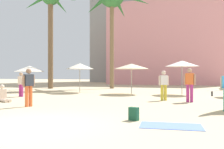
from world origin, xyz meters
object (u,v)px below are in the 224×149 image
at_px(person_near_left, 21,83).
at_px(cafe_umbrella_1, 80,66).
at_px(person_mid_center, 29,86).
at_px(person_far_right, 190,83).
at_px(person_mid_right, 3,96).
at_px(backpack, 134,114).
at_px(cafe_umbrella_0, 182,64).
at_px(beach_towel, 171,126).
at_px(cafe_umbrella_4, 131,66).
at_px(palm_tree_left, 51,7).
at_px(person_far_left, 164,84).
at_px(cafe_umbrella_2, 30,69).

bearing_deg(person_near_left, cafe_umbrella_1, 169.61).
relative_size(person_mid_center, person_far_right, 0.97).
relative_size(cafe_umbrella_1, person_mid_center, 1.37).
bearing_deg(person_mid_center, cafe_umbrella_1, -59.06).
bearing_deg(person_mid_right, person_mid_center, 0.02).
distance_m(backpack, person_near_left, 10.58).
xyz_separation_m(cafe_umbrella_0, beach_towel, (-0.39, -11.15, -2.25)).
bearing_deg(cafe_umbrella_1, person_mid_center, -82.16).
xyz_separation_m(cafe_umbrella_0, cafe_umbrella_4, (-3.64, -0.42, -0.18)).
xyz_separation_m(palm_tree_left, cafe_umbrella_1, (5.22, -4.41, -6.42)).
height_order(cafe_umbrella_4, person_far_left, cafe_umbrella_4).
bearing_deg(cafe_umbrella_1, cafe_umbrella_2, -177.95).
height_order(palm_tree_left, person_far_right, palm_tree_left).
relative_size(cafe_umbrella_2, backpack, 6.06).
relative_size(cafe_umbrella_2, cafe_umbrella_4, 0.97).
height_order(cafe_umbrella_1, backpack, cafe_umbrella_1).
distance_m(palm_tree_left, cafe_umbrella_1, 9.38).
relative_size(person_far_right, person_mid_right, 1.77).
xyz_separation_m(beach_towel, person_mid_center, (-6.37, 2.48, 0.95)).
distance_m(person_far_left, person_near_left, 9.21).
distance_m(beach_towel, person_far_right, 6.41).
height_order(cafe_umbrella_0, person_far_left, cafe_umbrella_0).
height_order(cafe_umbrella_1, person_far_left, cafe_umbrella_1).
xyz_separation_m(palm_tree_left, person_far_left, (12.12, -8.56, -7.63)).
height_order(cafe_umbrella_2, person_near_left, cafe_umbrella_2).
bearing_deg(palm_tree_left, person_far_right, -33.78).
bearing_deg(cafe_umbrella_0, backpack, -98.34).
height_order(cafe_umbrella_4, person_far_right, cafe_umbrella_4).
height_order(cafe_umbrella_0, person_far_right, cafe_umbrella_0).
bearing_deg(cafe_umbrella_0, cafe_umbrella_1, -178.23).
bearing_deg(cafe_umbrella_1, cafe_umbrella_0, 1.77).
bearing_deg(palm_tree_left, person_near_left, -71.57).
height_order(beach_towel, person_far_left, person_far_left).
height_order(cafe_umbrella_0, person_mid_center, cafe_umbrella_0).
relative_size(person_mid_center, person_mid_right, 1.71).
xyz_separation_m(cafe_umbrella_2, cafe_umbrella_4, (8.85, -0.01, 0.13)).
xyz_separation_m(cafe_umbrella_1, backpack, (6.37, -10.35, -1.93)).
distance_m(person_far_left, person_mid_right, 8.82).
height_order(cafe_umbrella_2, backpack, cafe_umbrella_2).
bearing_deg(palm_tree_left, cafe_umbrella_0, -17.60).
bearing_deg(person_far_right, person_mid_center, -50.44).
xyz_separation_m(cafe_umbrella_0, backpack, (-1.55, -10.59, -2.06)).
bearing_deg(cafe_umbrella_2, cafe_umbrella_1, 2.05).
bearing_deg(person_far_right, beach_towel, 4.62).
bearing_deg(cafe_umbrella_2, beach_towel, -41.60).
bearing_deg(backpack, cafe_umbrella_1, 49.98).
height_order(palm_tree_left, backpack, palm_tree_left).
bearing_deg(person_mid_center, cafe_umbrella_4, -87.62).
xyz_separation_m(cafe_umbrella_4, beach_towel, (3.25, -10.73, -2.07)).
height_order(palm_tree_left, person_near_left, palm_tree_left).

